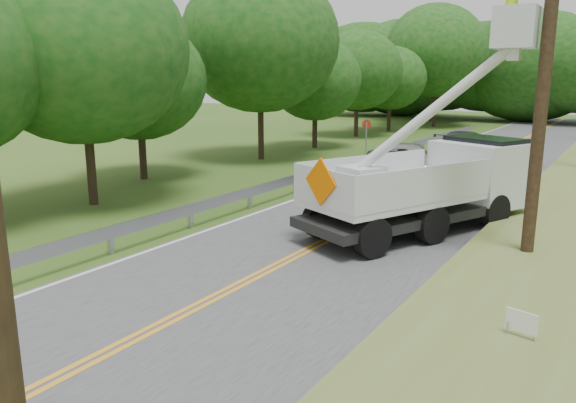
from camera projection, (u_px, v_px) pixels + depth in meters
The scene contains 10 objects.
ground at pixel (84, 365), 8.65m from camera, with size 140.00×140.00×0.00m, color #2D5119.
road at pixel (404, 200), 20.18m from camera, with size 7.20×96.00×0.03m.
guardrail at pixel (321, 172), 22.90m from camera, with size 0.18×48.00×0.77m.
treeline_left at pixel (358, 55), 38.54m from camera, with size 11.36×55.73×11.53m.
treeline_horizon at pixel (566, 66), 53.48m from camera, with size 58.10×15.49×12.18m.
bucket_truck at pixel (448, 175), 16.15m from camera, with size 5.53×7.77×7.18m.
suv_silver at pixel (401, 163), 23.22m from camera, with size 2.90×6.29×1.75m, color #AAABB0.
suv_darkgrey at pixel (465, 143), 31.56m from camera, with size 1.98×4.88×1.42m, color #37393D.
stop_sign_permanent at pixel (366, 135), 28.26m from camera, with size 0.49×0.14×2.32m.
yard_sign at pixel (522, 323), 8.88m from camera, with size 0.51×0.15×0.75m.
Camera 1 is at (6.93, -4.92, 4.43)m, focal length 34.26 mm.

